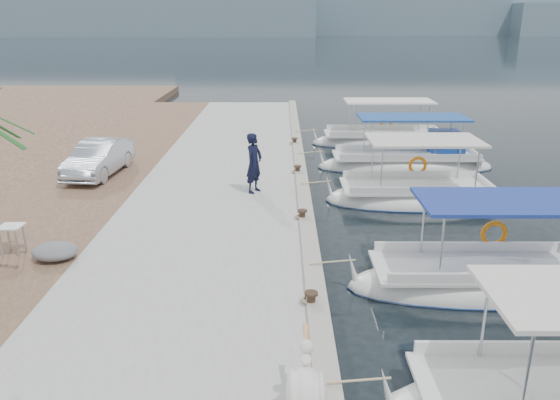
# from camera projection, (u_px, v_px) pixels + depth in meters

# --- Properties ---
(ground) EXTENTS (400.00, 400.00, 0.00)m
(ground) POSITION_uv_depth(u_px,v_px,m) (317.00, 258.00, 14.65)
(ground) COLOR black
(ground) RESTS_ON ground
(concrete_quay) EXTENTS (6.00, 40.00, 0.50)m
(concrete_quay) POSITION_uv_depth(u_px,v_px,m) (224.00, 192.00, 19.32)
(concrete_quay) COLOR #A4A49F
(concrete_quay) RESTS_ON ground
(quay_curb) EXTENTS (0.44, 40.00, 0.12)m
(quay_curb) POSITION_uv_depth(u_px,v_px,m) (302.00, 184.00, 19.21)
(quay_curb) COLOR #9E988C
(quay_curb) RESTS_ON concrete_quay
(cobblestone_strip) EXTENTS (4.00, 40.00, 0.50)m
(cobblestone_strip) POSITION_uv_depth(u_px,v_px,m) (83.00, 192.00, 19.33)
(cobblestone_strip) COLOR brown
(cobblestone_strip) RESTS_ON ground
(distant_hills) EXTENTS (330.00, 60.00, 18.00)m
(distant_hills) POSITION_uv_depth(u_px,v_px,m) (364.00, 14.00, 203.24)
(distant_hills) COLOR slate
(distant_hills) RESTS_ON ground
(fishing_caique_b) EXTENTS (6.95, 2.20, 2.83)m
(fishing_caique_b) POSITION_uv_depth(u_px,v_px,m) (493.00, 284.00, 12.92)
(fishing_caique_b) COLOR silver
(fishing_caique_b) RESTS_ON ground
(fishing_caique_c) EXTENTS (6.27, 2.49, 2.83)m
(fishing_caique_c) POSITION_uv_depth(u_px,v_px,m) (415.00, 198.00, 19.09)
(fishing_caique_c) COLOR silver
(fishing_caique_c) RESTS_ON ground
(fishing_caique_d) EXTENTS (7.48, 2.20, 2.83)m
(fishing_caique_d) POSITION_uv_depth(u_px,v_px,m) (408.00, 164.00, 23.28)
(fishing_caique_d) COLOR silver
(fishing_caique_d) RESTS_ON ground
(fishing_caique_e) EXTENTS (7.25, 2.28, 2.83)m
(fishing_caique_e) POSITION_uv_depth(u_px,v_px,m) (383.00, 142.00, 27.72)
(fishing_caique_e) COLOR silver
(fishing_caique_e) RESTS_ON ground
(mooring_bollards) EXTENTS (0.28, 20.28, 0.33)m
(mooring_bollards) POSITION_uv_depth(u_px,v_px,m) (302.00, 214.00, 15.85)
(mooring_bollards) COLOR black
(mooring_bollards) RESTS_ON concrete_quay
(pelican) EXTENTS (0.53, 1.47, 1.15)m
(pelican) POSITION_uv_depth(u_px,v_px,m) (306.00, 389.00, 7.77)
(pelican) COLOR tan
(pelican) RESTS_ON concrete_quay
(fisherman) EXTENTS (0.78, 0.88, 2.02)m
(fisherman) POSITION_uv_depth(u_px,v_px,m) (254.00, 163.00, 18.21)
(fisherman) COLOR black
(fisherman) RESTS_ON concrete_quay
(parked_car) EXTENTS (1.74, 4.03, 1.29)m
(parked_car) POSITION_uv_depth(u_px,v_px,m) (99.00, 158.00, 20.37)
(parked_car) COLOR #AAB4C3
(parked_car) RESTS_ON cobblestone_strip
(tarp_bundle) EXTENTS (1.10, 0.90, 0.40)m
(tarp_bundle) POSITION_uv_depth(u_px,v_px,m) (55.00, 251.00, 13.32)
(tarp_bundle) COLOR slate
(tarp_bundle) RESTS_ON cobblestone_strip
(folding_table) EXTENTS (0.55, 0.55, 0.73)m
(folding_table) POSITION_uv_depth(u_px,v_px,m) (12.00, 234.00, 13.54)
(folding_table) COLOR silver
(folding_table) RESTS_ON cobblestone_strip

